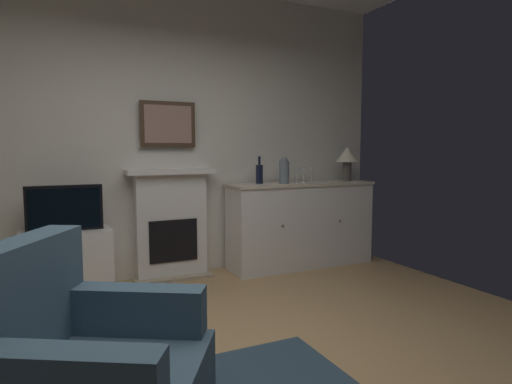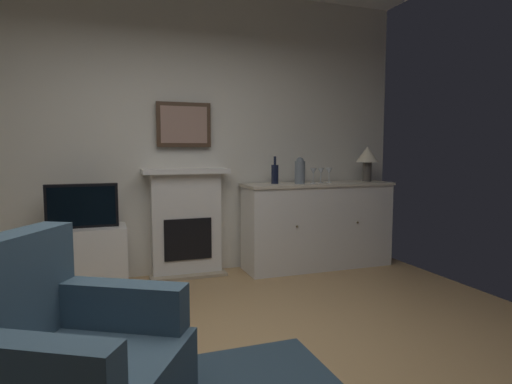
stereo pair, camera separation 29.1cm
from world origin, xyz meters
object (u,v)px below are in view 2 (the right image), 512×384
at_px(tv_cabinet, 84,259).
at_px(armchair, 63,364).
at_px(table_lamp, 367,157).
at_px(tv_set, 82,206).
at_px(wine_glass_right, 329,171).
at_px(vase_decorative, 300,171).
at_px(sideboard_cabinet, 318,225).
at_px(wine_glass_left, 313,172).
at_px(wine_glass_center, 321,172).
at_px(wine_bottle, 275,174).
at_px(fireplace_unit, 186,222).
at_px(framed_picture, 184,125).

distance_m(tv_cabinet, armchair, 2.26).
height_order(table_lamp, tv_set, table_lamp).
height_order(wine_glass_right, vase_decorative, vase_decorative).
distance_m(sideboard_cabinet, tv_cabinet, 2.40).
relative_size(wine_glass_left, tv_set, 0.27).
height_order(wine_glass_center, tv_cabinet, wine_glass_center).
xyz_separation_m(wine_glass_center, vase_decorative, (-0.27, -0.04, 0.02)).
xyz_separation_m(table_lamp, wine_glass_right, (-0.48, 0.01, -0.16)).
bearing_deg(table_lamp, wine_glass_right, 178.92).
distance_m(table_lamp, wine_bottle, 1.12).
height_order(wine_glass_center, vase_decorative, vase_decorative).
xyz_separation_m(sideboard_cabinet, vase_decorative, (-0.24, -0.05, 0.60)).
relative_size(wine_bottle, wine_glass_left, 1.76).
bearing_deg(armchair, wine_glass_center, 42.83).
bearing_deg(sideboard_cabinet, wine_glass_right, 3.78).
distance_m(wine_bottle, armchair, 3.05).
bearing_deg(wine_glass_right, wine_glass_center, -172.36).
bearing_deg(wine_glass_left, fireplace_unit, 170.77).
height_order(wine_glass_left, tv_set, wine_glass_left).
xyz_separation_m(sideboard_cabinet, armchair, (-2.39, -2.25, -0.09)).
bearing_deg(wine_glass_left, sideboard_cabinet, 25.88).
bearing_deg(wine_bottle, vase_decorative, -21.88).
height_order(framed_picture, wine_glass_center, framed_picture).
relative_size(sideboard_cabinet, tv_set, 2.68).
xyz_separation_m(wine_bottle, tv_set, (-1.90, -0.06, -0.26)).
xyz_separation_m(fireplace_unit, wine_glass_left, (1.33, -0.22, 0.51)).
distance_m(fireplace_unit, tv_set, 1.02).
bearing_deg(sideboard_cabinet, fireplace_unit, 172.87).
relative_size(wine_bottle, wine_glass_center, 1.76).
distance_m(wine_glass_center, wine_glass_right, 0.11).
bearing_deg(wine_bottle, fireplace_unit, 172.08).
height_order(sideboard_cabinet, tv_set, tv_set).
distance_m(table_lamp, tv_cabinet, 3.15).
distance_m(tv_set, armchair, 2.28).
bearing_deg(wine_glass_right, vase_decorative, -171.23).
bearing_deg(framed_picture, wine_glass_right, -7.81).
height_order(table_lamp, wine_glass_right, table_lamp).
bearing_deg(fireplace_unit, armchair, -111.88).
xyz_separation_m(wine_bottle, armchair, (-1.90, -2.30, -0.66)).
bearing_deg(wine_glass_left, vase_decorative, -176.36).
xyz_separation_m(wine_glass_center, wine_glass_right, (0.11, 0.01, 0.00)).
height_order(wine_bottle, armchair, wine_bottle).
bearing_deg(tv_cabinet, wine_glass_center, -0.49).
xyz_separation_m(wine_glass_center, tv_set, (-2.42, -0.00, -0.27)).
distance_m(wine_bottle, vase_decorative, 0.27).
xyz_separation_m(fireplace_unit, wine_glass_center, (1.44, -0.18, 0.51)).
distance_m(fireplace_unit, wine_glass_center, 1.54).
bearing_deg(framed_picture, armchair, -111.52).
bearing_deg(table_lamp, sideboard_cabinet, -180.00).
bearing_deg(sideboard_cabinet, vase_decorative, -168.46).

